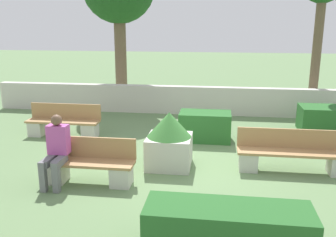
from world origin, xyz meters
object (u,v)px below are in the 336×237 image
at_px(bench_front, 89,167).
at_px(bench_right_side, 293,156).
at_px(bench_left_side, 64,124).
at_px(planter_corner_right, 169,139).
at_px(person_seated_man, 56,148).

bearing_deg(bench_front, bench_right_side, 15.81).
bearing_deg(bench_left_side, planter_corner_right, -19.91).
xyz_separation_m(bench_front, bench_left_side, (-1.66, 2.75, 0.01)).
xyz_separation_m(bench_right_side, planter_corner_right, (-2.48, -0.08, 0.25)).
height_order(bench_left_side, planter_corner_right, planter_corner_right).
height_order(bench_front, planter_corner_right, planter_corner_right).
xyz_separation_m(bench_front, bench_right_side, (3.85, 1.09, 0.02)).
xyz_separation_m(bench_left_side, bench_right_side, (5.50, -1.66, 0.01)).
distance_m(bench_left_side, bench_right_side, 5.75).
bearing_deg(bench_left_side, person_seated_man, -59.03).
distance_m(bench_front, bench_right_side, 4.00).
relative_size(bench_right_side, planter_corner_right, 1.90).
distance_m(bench_left_side, planter_corner_right, 3.50).
xyz_separation_m(person_seated_man, planter_corner_right, (1.92, 1.15, -0.12)).
bearing_deg(planter_corner_right, bench_right_side, 1.85).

